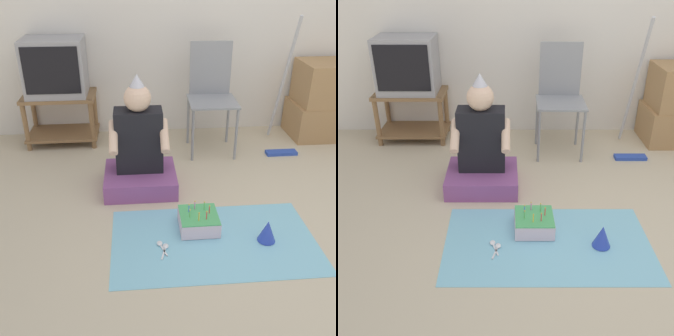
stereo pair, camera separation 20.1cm
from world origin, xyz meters
The scene contains 12 objects.
ground_plane centered at (0.00, 0.00, 0.00)m, with size 16.00×16.00×0.00m, color beige.
tv_stand centered at (-1.63, 1.75, 0.28)m, with size 0.66×0.42×0.47m.
tv centered at (-1.63, 1.75, 0.73)m, with size 0.53×0.40×0.50m.
folding_chair centered at (-0.25, 1.50, 0.55)m, with size 0.43×0.42×0.96m.
cardboard_box_stack centered at (0.88, 1.69, 0.35)m, with size 0.55×0.48×0.74m.
dust_mop centered at (0.39, 1.39, 0.35)m, with size 0.28×0.45×1.20m.
person_seated centered at (-0.91, 0.84, 0.28)m, with size 0.54×0.48×0.88m.
party_cloth centered at (-0.46, 0.11, 0.00)m, with size 1.29×0.75×0.01m.
birthday_cake centered at (-0.54, 0.25, 0.06)m, with size 0.25×0.25×0.17m.
party_hat_blue centered at (-0.13, 0.08, 0.08)m, with size 0.11×0.11×0.14m.
plastic_spoon_near centered at (-0.80, 0.08, 0.01)m, with size 0.06×0.14×0.01m.
plastic_spoon_far centered at (-0.78, 0.05, 0.01)m, with size 0.06×0.14×0.01m.
Camera 1 is at (-0.92, -1.84, 1.59)m, focal length 42.00 mm.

